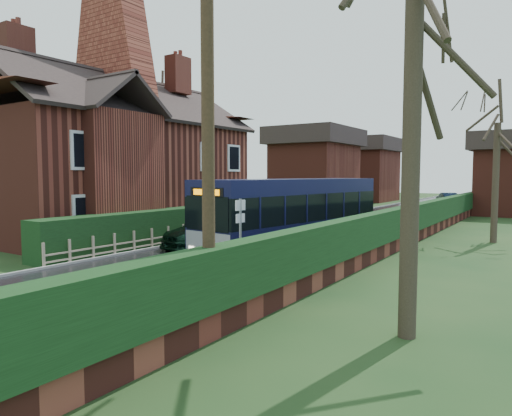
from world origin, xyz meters
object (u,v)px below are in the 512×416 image
Objects in this scene: telegraph_pole at (208,148)px; car_silver at (237,221)px; brick_house at (116,153)px; bus_stop_sign at (240,230)px; car_green at (209,230)px; bus at (293,215)px.

car_silver is at bearing 134.99° from telegraph_pole.
brick_house is 14.44m from bus_stop_sign.
car_silver is (6.21, 2.69, -3.60)m from brick_house.
car_silver is 3.59m from car_green.
telegraph_pole reaches higher than bus_stop_sign.
bus is at bearing 15.02° from car_green.
bus_stop_sign is at bearing -43.07° from car_green.
brick_house reaches higher than bus_stop_sign.
brick_house is 1.98× the size of telegraph_pole.
brick_house reaches higher than car_green.
car_green is 0.67× the size of telegraph_pole.
bus_stop_sign is at bearing -66.79° from bus.
bus is 1.38× the size of telegraph_pole.
telegraph_pole is (1.72, -3.50, 2.06)m from bus_stop_sign.
car_green is 1.94× the size of bus_stop_sign.
car_green is at bearing -6.21° from brick_house.
brick_house is 8.06m from car_green.
telegraph_pole reaches higher than car_green.
brick_house is 1.43× the size of bus.
telegraph_pole is at bearing -69.45° from car_silver.
telegraph_pole is (8.24, -12.44, 2.96)m from car_silver.
brick_house is 17.45m from telegraph_pole.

